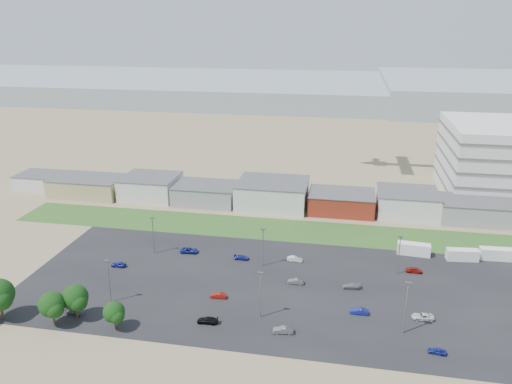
% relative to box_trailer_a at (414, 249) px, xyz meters
% --- Properties ---
extents(ground, '(700.00, 700.00, 0.00)m').
position_rel_box_trailer_a_xyz_m(ground, '(-35.05, -42.27, -1.53)').
color(ground, '#847554').
rests_on(ground, ground).
extents(parking_lot, '(120.00, 50.00, 0.01)m').
position_rel_box_trailer_a_xyz_m(parking_lot, '(-30.05, -22.27, -1.53)').
color(parking_lot, black).
rests_on(parking_lot, ground).
extents(grass_strip, '(160.00, 16.00, 0.02)m').
position_rel_box_trailer_a_xyz_m(grass_strip, '(-35.05, 9.73, -1.52)').
color(grass_strip, '#32531F').
rests_on(grass_strip, ground).
extents(hills_backdrop, '(700.00, 200.00, 9.00)m').
position_rel_box_trailer_a_xyz_m(hills_backdrop, '(4.95, 272.73, 2.97)').
color(hills_backdrop, gray).
rests_on(hills_backdrop, ground).
extents(building_row, '(170.00, 20.00, 8.00)m').
position_rel_box_trailer_a_xyz_m(building_row, '(-52.05, 28.73, 2.47)').
color(building_row, silver).
rests_on(building_row, ground).
extents(box_trailer_a, '(8.38, 3.29, 3.07)m').
position_rel_box_trailer_a_xyz_m(box_trailer_a, '(0.00, 0.00, 0.00)').
color(box_trailer_a, silver).
rests_on(box_trailer_a, ground).
extents(box_trailer_b, '(7.88, 3.18, 2.88)m').
position_rel_box_trailer_a_xyz_m(box_trailer_b, '(11.65, -0.94, -0.10)').
color(box_trailer_b, silver).
rests_on(box_trailer_b, ground).
extents(box_trailer_c, '(8.08, 2.89, 2.99)m').
position_rel_box_trailer_a_xyz_m(box_trailer_c, '(20.08, 0.98, -0.04)').
color(box_trailer_c, silver).
rests_on(box_trailer_c, ground).
extents(tree_mid, '(5.42, 5.42, 8.13)m').
position_rel_box_trailer_a_xyz_m(tree_mid, '(-72.96, -45.54, 2.53)').
color(tree_mid, black).
rests_on(tree_mid, ground).
extents(tree_right, '(5.56, 5.56, 8.33)m').
position_rel_box_trailer_a_xyz_m(tree_right, '(-69.74, -42.50, 2.63)').
color(tree_right, black).
rests_on(tree_right, ground).
extents(tree_near, '(4.49, 4.49, 6.73)m').
position_rel_box_trailer_a_xyz_m(tree_near, '(-60.52, -44.63, 1.83)').
color(tree_near, black).
rests_on(tree_near, ground).
extents(lightpole_front_l, '(1.15, 0.48, 9.81)m').
position_rel_box_trailer_a_xyz_m(lightpole_front_l, '(-65.87, -35.53, 3.37)').
color(lightpole_front_l, slate).
rests_on(lightpole_front_l, ground).
extents(lightpole_front_m, '(1.19, 0.50, 10.12)m').
position_rel_box_trailer_a_xyz_m(lightpole_front_m, '(-33.55, -35.31, 3.53)').
color(lightpole_front_m, slate).
rests_on(lightpole_front_m, ground).
extents(lightpole_front_r, '(1.29, 0.54, 10.94)m').
position_rel_box_trailer_a_xyz_m(lightpole_front_r, '(-5.61, -35.58, 3.93)').
color(lightpole_front_r, slate).
rests_on(lightpole_front_r, ground).
extents(lightpole_back_l, '(1.16, 0.49, 9.90)m').
position_rel_box_trailer_a_xyz_m(lightpole_back_l, '(-65.63, -11.46, 3.42)').
color(lightpole_back_l, slate).
rests_on(lightpole_back_l, ground).
extents(lightpole_back_m, '(1.16, 0.48, 9.82)m').
position_rel_box_trailer_a_xyz_m(lightpole_back_m, '(-36.89, -13.17, 3.38)').
color(lightpole_back_m, slate).
rests_on(lightpole_back_m, ground).
extents(lightpole_back_r, '(1.15, 0.48, 9.74)m').
position_rel_box_trailer_a_xyz_m(lightpole_back_r, '(-4.91, -11.46, 3.33)').
color(lightpole_back_r, slate).
rests_on(lightpole_back_r, ground).
extents(parked_car_0, '(4.49, 2.34, 1.21)m').
position_rel_box_trailer_a_xyz_m(parked_car_0, '(-1.34, -30.04, -0.93)').
color(parked_car_0, silver).
rests_on(parked_car_0, ground).
extents(parked_car_1, '(3.77, 1.31, 1.24)m').
position_rel_box_trailer_a_xyz_m(parked_car_1, '(-13.88, -30.45, -0.91)').
color(parked_car_1, navy).
rests_on(parked_car_1, ground).
extents(parked_car_2, '(3.33, 1.68, 1.09)m').
position_rel_box_trailer_a_xyz_m(parked_car_2, '(-0.15, -40.97, -0.99)').
color(parked_car_2, navy).
rests_on(parked_car_2, ground).
extents(parked_car_3, '(4.29, 1.90, 1.23)m').
position_rel_box_trailer_a_xyz_m(parked_car_3, '(-43.46, -39.33, -0.92)').
color(parked_car_3, black).
rests_on(parked_car_3, ground).
extents(parked_car_4, '(3.57, 1.35, 1.16)m').
position_rel_box_trailer_a_xyz_m(parked_car_4, '(-43.77, -29.75, -0.95)').
color(parked_car_4, maroon).
rests_on(parked_car_4, ground).
extents(parked_car_5, '(3.61, 1.46, 1.23)m').
position_rel_box_trailer_a_xyz_m(parked_car_5, '(-71.37, -20.24, -0.92)').
color(parked_car_5, navy).
rests_on(parked_car_5, ground).
extents(parked_car_6, '(3.83, 1.60, 1.11)m').
position_rel_box_trailer_a_xyz_m(parked_car_6, '(-42.71, -10.86, -0.98)').
color(parked_car_6, navy).
rests_on(parked_car_6, ground).
extents(parked_car_7, '(3.68, 1.31, 1.21)m').
position_rel_box_trailer_a_xyz_m(parked_car_7, '(-28.00, -20.54, -0.93)').
color(parked_car_7, '#595B5E').
rests_on(parked_car_7, ground).
extents(parked_car_8, '(3.83, 1.56, 1.30)m').
position_rel_box_trailer_a_xyz_m(parked_car_8, '(-0.88, -9.98, -0.88)').
color(parked_car_8, maroon).
rests_on(parked_car_8, ground).
extents(parked_car_9, '(4.81, 2.49, 1.29)m').
position_rel_box_trailer_a_xyz_m(parked_car_9, '(-56.83, -9.61, -0.89)').
color(parked_car_9, navy).
rests_on(parked_car_9, ground).
extents(parked_car_10, '(4.01, 1.77, 1.14)m').
position_rel_box_trailer_a_xyz_m(parked_car_10, '(-71.14, -41.12, -0.96)').
color(parked_car_10, '#595B5E').
rests_on(parked_car_10, ground).
extents(parked_car_11, '(3.89, 1.52, 1.26)m').
position_rel_box_trailer_a_xyz_m(parked_car_11, '(-29.43, -9.37, -0.90)').
color(parked_car_11, silver).
rests_on(parked_car_11, ground).
extents(parked_car_12, '(4.28, 2.03, 1.20)m').
position_rel_box_trailer_a_xyz_m(parked_car_12, '(-15.61, -20.27, -0.93)').
color(parked_car_12, '#A5A5AA').
rests_on(parked_car_12, ground).
extents(parked_car_13, '(4.07, 1.80, 1.30)m').
position_rel_box_trailer_a_xyz_m(parked_car_13, '(-28.28, -39.87, -0.88)').
color(parked_car_13, '#595B5E').
rests_on(parked_car_13, ground).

